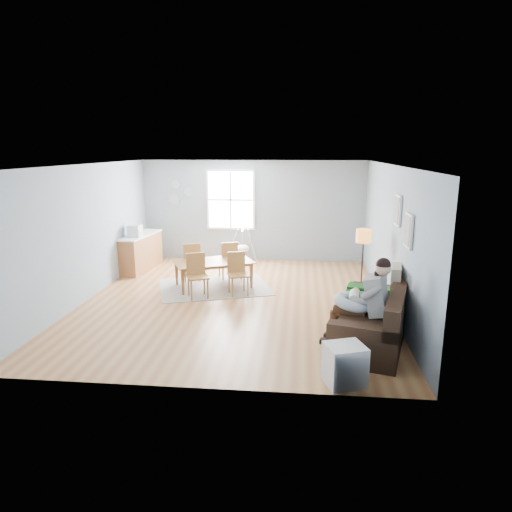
# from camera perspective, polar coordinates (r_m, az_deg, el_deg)

# --- Properties ---
(room) EXTENTS (8.40, 9.40, 3.90)m
(room) POSITION_cam_1_polar(r_m,az_deg,el_deg) (8.82, -2.80, 9.53)
(room) COLOR #A7653B
(window) EXTENTS (1.32, 0.08, 1.62)m
(window) POSITION_cam_1_polar(r_m,az_deg,el_deg) (12.39, -3.17, 7.03)
(window) COLOR white
(window) RESTS_ON room
(pictures) EXTENTS (0.05, 1.34, 0.74)m
(pictures) POSITION_cam_1_polar(r_m,az_deg,el_deg) (7.92, 17.86, 4.32)
(pictures) COLOR white
(pictures) RESTS_ON room
(wall_plates) EXTENTS (0.67, 0.02, 0.66)m
(wall_plates) POSITION_cam_1_polar(r_m,az_deg,el_deg) (12.67, -9.52, 7.82)
(wall_plates) COLOR #A1B7C1
(wall_plates) RESTS_ON room
(sofa) EXTENTS (1.55, 2.44, 0.92)m
(sofa) POSITION_cam_1_polar(r_m,az_deg,el_deg) (7.55, 14.75, -7.92)
(sofa) COLOR black
(sofa) RESTS_ON room
(green_throw) EXTENTS (1.20, 1.10, 0.04)m
(green_throw) POSITION_cam_1_polar(r_m,az_deg,el_deg) (8.18, 14.89, -4.36)
(green_throw) COLOR #155C19
(green_throw) RESTS_ON sofa
(beige_pillow) EXTENTS (0.26, 0.58, 0.56)m
(beige_pillow) POSITION_cam_1_polar(r_m,az_deg,el_deg) (7.93, 17.03, -3.12)
(beige_pillow) COLOR tan
(beige_pillow) RESTS_ON sofa
(father) EXTENTS (1.07, 0.69, 1.45)m
(father) POSITION_cam_1_polar(r_m,az_deg,el_deg) (7.11, 13.49, -5.30)
(father) COLOR gray
(father) RESTS_ON sofa
(nursing_pillow) EXTENTS (0.71, 0.70, 0.25)m
(nursing_pillow) POSITION_cam_1_polar(r_m,az_deg,el_deg) (7.15, 12.11, -5.64)
(nursing_pillow) COLOR #A6BFD0
(nursing_pillow) RESTS_ON father
(infant) EXTENTS (0.20, 0.42, 0.16)m
(infant) POSITION_cam_1_polar(r_m,az_deg,el_deg) (7.16, 12.19, -4.83)
(infant) COLOR silver
(infant) RESTS_ON nursing_pillow
(toddler) EXTENTS (0.60, 0.36, 0.91)m
(toddler) POSITION_cam_1_polar(r_m,az_deg,el_deg) (7.62, 14.51, -4.14)
(toddler) COLOR white
(toddler) RESTS_ON sofa
(floor_lamp) EXTENTS (0.30, 0.30, 1.47)m
(floor_lamp) POSITION_cam_1_polar(r_m,az_deg,el_deg) (9.13, 13.28, 1.70)
(floor_lamp) COLOR black
(floor_lamp) RESTS_ON room
(storage_cube) EXTENTS (0.60, 0.57, 0.54)m
(storage_cube) POSITION_cam_1_polar(r_m,az_deg,el_deg) (6.17, 10.94, -13.20)
(storage_cube) COLOR white
(storage_cube) RESTS_ON room
(rug) EXTENTS (2.79, 2.44, 0.01)m
(rug) POSITION_cam_1_polar(r_m,az_deg,el_deg) (10.18, -5.25, -3.86)
(rug) COLOR gray
(rug) RESTS_ON room
(dining_table) EXTENTS (1.91, 1.55, 0.59)m
(dining_table) POSITION_cam_1_polar(r_m,az_deg,el_deg) (10.10, -5.28, -2.30)
(dining_table) COLOR brown
(dining_table) RESTS_ON rug
(chair_sw) EXTENTS (0.54, 0.54, 0.91)m
(chair_sw) POSITION_cam_1_polar(r_m,az_deg,el_deg) (9.44, -7.40, -2.07)
(chair_sw) COLOR #A26C38
(chair_sw) RESTS_ON rug
(chair_se) EXTENTS (0.52, 0.52, 0.89)m
(chair_se) POSITION_cam_1_polar(r_m,az_deg,el_deg) (9.56, -2.34, -1.85)
(chair_se) COLOR #A26C38
(chair_se) RESTS_ON rug
(chair_nw) EXTENTS (0.52, 0.52, 0.91)m
(chair_nw) POSITION_cam_1_polar(r_m,az_deg,el_deg) (10.55, -8.01, -0.45)
(chair_nw) COLOR #A26C38
(chair_nw) RESTS_ON rug
(chair_ne) EXTENTS (0.54, 0.54, 0.90)m
(chair_ne) POSITION_cam_1_polar(r_m,az_deg,el_deg) (10.66, -3.45, -0.25)
(chair_ne) COLOR #A26C38
(chair_ne) RESTS_ON rug
(counter) EXTENTS (0.66, 1.66, 0.91)m
(counter) POSITION_cam_1_polar(r_m,az_deg,el_deg) (11.86, -14.15, 0.52)
(counter) COLOR brown
(counter) RESTS_ON room
(monitor) EXTENTS (0.32, 0.30, 0.28)m
(monitor) POSITION_cam_1_polar(r_m,az_deg,el_deg) (11.47, -14.93, 3.06)
(monitor) COLOR silver
(monitor) RESTS_ON counter
(baby_swing) EXTENTS (0.93, 0.94, 0.89)m
(baby_swing) POSITION_cam_1_polar(r_m,az_deg,el_deg) (12.19, -1.70, 0.98)
(baby_swing) COLOR silver
(baby_swing) RESTS_ON room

